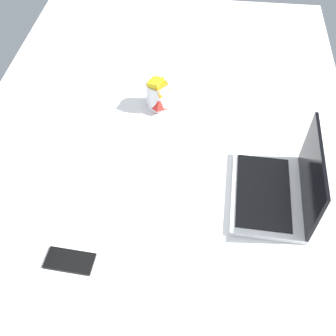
% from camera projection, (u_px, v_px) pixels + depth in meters
% --- Properties ---
extents(bed_mattress, '(1.80, 1.40, 0.18)m').
position_uv_depth(bed_mattress, '(164.00, 132.00, 1.62)').
color(bed_mattress, white).
rests_on(bed_mattress, ground).
extents(laptop, '(0.34, 0.24, 0.23)m').
position_uv_depth(laptop, '(279.00, 189.00, 1.27)').
color(laptop, silver).
rests_on(laptop, bed_mattress).
extents(snack_cup, '(0.11, 0.10, 0.14)m').
position_uv_depth(snack_cup, '(158.00, 94.00, 1.54)').
color(snack_cup, silver).
rests_on(snack_cup, bed_mattress).
extents(cell_phone, '(0.08, 0.14, 0.01)m').
position_uv_depth(cell_phone, '(70.00, 261.00, 1.16)').
color(cell_phone, black).
rests_on(cell_phone, bed_mattress).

